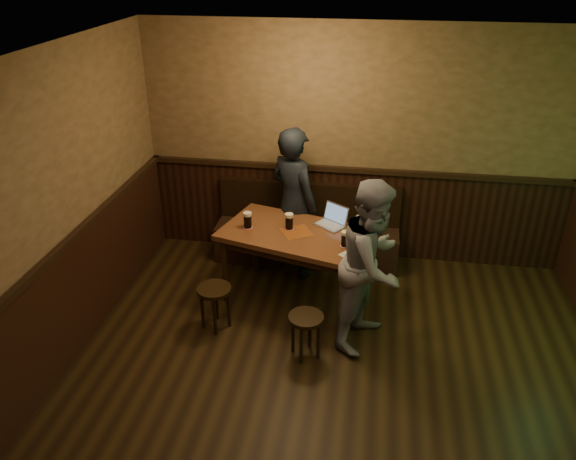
% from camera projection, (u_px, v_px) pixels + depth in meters
% --- Properties ---
extents(room, '(5.04, 6.04, 2.84)m').
position_uv_depth(room, '(335.00, 294.00, 4.17)').
color(room, black).
rests_on(room, ground).
extents(bench, '(2.20, 0.50, 0.95)m').
position_uv_depth(bench, '(307.00, 236.00, 6.87)').
color(bench, black).
rests_on(bench, ground).
extents(pub_table, '(1.73, 1.26, 0.83)m').
position_uv_depth(pub_table, '(297.00, 241.00, 5.90)').
color(pub_table, '#5C301A').
rests_on(pub_table, ground).
extents(stool_left, '(0.41, 0.41, 0.47)m').
position_uv_depth(stool_left, '(215.00, 296.00, 5.61)').
color(stool_left, black).
rests_on(stool_left, ground).
extents(stool_right, '(0.39, 0.39, 0.45)m').
position_uv_depth(stool_right, '(306.00, 324.00, 5.22)').
color(stool_right, black).
rests_on(stool_right, ground).
extents(pint_left, '(0.12, 0.12, 0.18)m').
position_uv_depth(pint_left, '(248.00, 220.00, 5.90)').
color(pint_left, maroon).
rests_on(pint_left, pub_table).
extents(pint_mid, '(0.11, 0.11, 0.18)m').
position_uv_depth(pint_mid, '(289.00, 221.00, 5.88)').
color(pint_mid, maroon).
rests_on(pint_mid, pub_table).
extents(pint_right, '(0.11, 0.11, 0.17)m').
position_uv_depth(pint_right, '(345.00, 239.00, 5.55)').
color(pint_right, maroon).
rests_on(pint_right, pub_table).
extents(laptop, '(0.39, 0.37, 0.21)m').
position_uv_depth(laptop, '(332.00, 220.00, 5.98)').
color(laptop, silver).
rests_on(laptop, pub_table).
extents(menu, '(0.27, 0.25, 0.00)m').
position_uv_depth(menu, '(352.00, 256.00, 5.41)').
color(menu, silver).
rests_on(menu, pub_table).
extents(person_suit, '(0.78, 0.72, 1.78)m').
position_uv_depth(person_suit, '(294.00, 203.00, 6.34)').
color(person_suit, black).
rests_on(person_suit, ground).
extents(person_grey, '(0.90, 1.00, 1.69)m').
position_uv_depth(person_grey, '(373.00, 264.00, 5.24)').
color(person_grey, gray).
rests_on(person_grey, ground).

